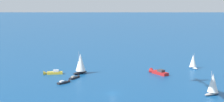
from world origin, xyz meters
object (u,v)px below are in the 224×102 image
Objects in this scene: sailboat_far_stbd at (80,64)px; sailboat_outer_ring_b at (193,61)px; motorboat_inshore at (75,77)px; motorboat_outer_ring_c at (64,82)px; sailboat_ahead at (213,84)px; motorboat_far_port at (52,73)px; motorboat_near_centre at (158,72)px.

sailboat_outer_ring_b is at bearing -24.17° from sailboat_far_stbd.
motorboat_outer_ring_c reaches higher than motorboat_inshore.
sailboat_ahead is at bearing -71.31° from sailboat_far_stbd.
motorboat_far_port reaches higher than motorboat_inshore.
sailboat_outer_ring_b is (62.53, -30.09, 2.91)m from motorboat_far_port.
sailboat_ahead reaches higher than motorboat_near_centre.
motorboat_far_port is at bearing 78.32° from motorboat_outer_ring_c.
motorboat_near_centre is 1.77× the size of motorboat_outer_ring_c.
motorboat_inshore is at bearing 157.06° from motorboat_near_centre.
sailboat_outer_ring_b reaches higher than motorboat_far_port.
sailboat_far_stbd is (11.05, -6.99, 4.14)m from motorboat_far_port.
motorboat_far_port is 1.11× the size of sailboat_outer_ring_b.
motorboat_outer_ring_c is (-43.39, 10.18, -0.37)m from motorboat_near_centre.
motorboat_outer_ring_c is (-66.36, 11.56, -3.13)m from sailboat_outer_ring_b.
motorboat_far_port is (-39.56, 28.71, -0.15)m from motorboat_near_centre.
motorboat_inshore is 0.77× the size of sailboat_outer_ring_b.
sailboat_far_stbd is at bearing 37.79° from motorboat_outer_ring_c.
sailboat_far_stbd reaches higher than sailboat_ahead.
motorboat_near_centre is 23.17m from sailboat_outer_ring_b.
motorboat_outer_ring_c is at bearing 166.80° from motorboat_near_centre.
motorboat_near_centre is at bearing -37.29° from sailboat_far_stbd.
sailboat_outer_ring_b is (31.74, 35.23, -0.46)m from sailboat_ahead.
motorboat_far_port is 69.45m from sailboat_outer_ring_b.
sailboat_ahead is 47.42m from sailboat_outer_ring_b.
motorboat_near_centre is at bearing -22.94° from motorboat_inshore.
motorboat_inshore is at bearing 164.32° from sailboat_outer_ring_b.
sailboat_outer_ring_b is (51.48, -23.10, -1.23)m from sailboat_far_stbd.
motorboat_inshore is 58.27m from sailboat_ahead.
sailboat_ahead is at bearing -103.49° from motorboat_near_centre.
sailboat_outer_ring_b is (22.96, -1.39, 2.76)m from motorboat_near_centre.
motorboat_far_port is 72.29m from sailboat_ahead.
sailboat_ahead is at bearing -132.02° from sailboat_outer_ring_b.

